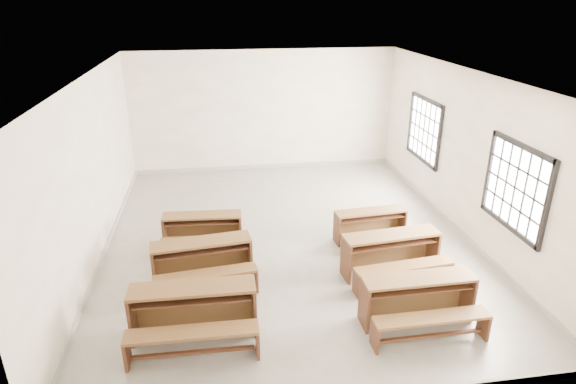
{
  "coord_description": "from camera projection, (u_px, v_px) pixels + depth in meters",
  "views": [
    {
      "loc": [
        -1.28,
        -8.37,
        4.5
      ],
      "look_at": [
        0.0,
        0.0,
        1.0
      ],
      "focal_mm": 30.0,
      "sensor_mm": 36.0,
      "label": 1
    }
  ],
  "objects": [
    {
      "name": "desk_set_3",
      "position": [
        419.0,
        297.0,
        6.96
      ],
      "size": [
        1.65,
        0.87,
        0.74
      ],
      "rotation": [
        0.0,
        0.0,
        0.01
      ],
      "color": "brown",
      "rests_on": "ground"
    },
    {
      "name": "desk_set_5",
      "position": [
        371.0,
        224.0,
        9.34
      ],
      "size": [
        1.45,
        0.84,
        0.63
      ],
      "rotation": [
        0.0,
        0.0,
        0.08
      ],
      "color": "brown",
      "rests_on": "ground"
    },
    {
      "name": "desk_set_2",
      "position": [
        203.0,
        229.0,
        9.09
      ],
      "size": [
        1.52,
        0.86,
        0.66
      ],
      "rotation": [
        0.0,
        0.0,
        -0.07
      ],
      "color": "brown",
      "rests_on": "ground"
    },
    {
      "name": "desk_set_4",
      "position": [
        392.0,
        252.0,
        8.18
      ],
      "size": [
        1.74,
        1.03,
        0.75
      ],
      "rotation": [
        0.0,
        0.0,
        0.1
      ],
      "color": "brown",
      "rests_on": "ground"
    },
    {
      "name": "room",
      "position": [
        293.0,
        134.0,
        8.74
      ],
      "size": [
        8.5,
        8.5,
        3.2
      ],
      "color": "gray",
      "rests_on": "ground"
    },
    {
      "name": "desk_set_1",
      "position": [
        202.0,
        259.0,
        7.97
      ],
      "size": [
        1.73,
        1.03,
        0.74
      ],
      "rotation": [
        0.0,
        0.0,
        0.11
      ],
      "color": "brown",
      "rests_on": "ground"
    },
    {
      "name": "desk_set_0",
      "position": [
        194.0,
        309.0,
        6.66
      ],
      "size": [
        1.75,
        0.93,
        0.78
      ],
      "rotation": [
        0.0,
        0.0,
        -0.02
      ],
      "color": "brown",
      "rests_on": "ground"
    }
  ]
}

